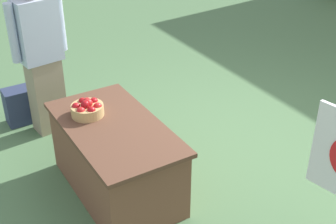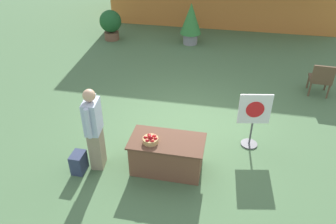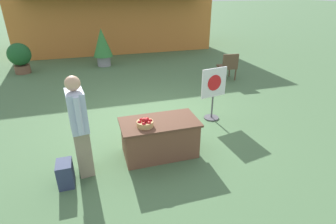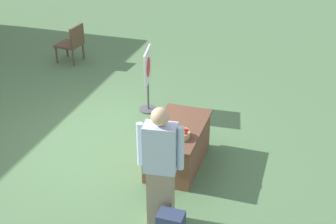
# 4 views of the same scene
# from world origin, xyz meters

# --- Properties ---
(ground_plane) EXTENTS (120.00, 120.00, 0.00)m
(ground_plane) POSITION_xyz_m (0.00, 0.00, 0.00)
(ground_plane) COLOR #4C7047
(display_table) EXTENTS (1.44, 0.78, 0.70)m
(display_table) POSITION_xyz_m (-0.07, -1.48, 0.35)
(display_table) COLOR brown
(display_table) RESTS_ON ground_plane
(apple_basket) EXTENTS (0.29, 0.29, 0.16)m
(apple_basket) POSITION_xyz_m (-0.36, -1.60, 0.77)
(apple_basket) COLOR tan
(apple_basket) RESTS_ON display_table
(person_visitor) EXTENTS (0.31, 0.61, 1.74)m
(person_visitor) POSITION_xyz_m (-1.44, -1.66, 0.89)
(person_visitor) COLOR gray
(person_visitor) RESTS_ON ground_plane
(poster_board) EXTENTS (0.67, 0.36, 1.27)m
(poster_board) POSITION_xyz_m (1.55, -0.39, 0.72)
(poster_board) COLOR #4C4C51
(poster_board) RESTS_ON ground_plane
(patio_chair) EXTENTS (0.58, 0.58, 0.93)m
(patio_chair) POSITION_xyz_m (3.40, 2.23, 0.51)
(patio_chair) COLOR brown
(patio_chair) RESTS_ON ground_plane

